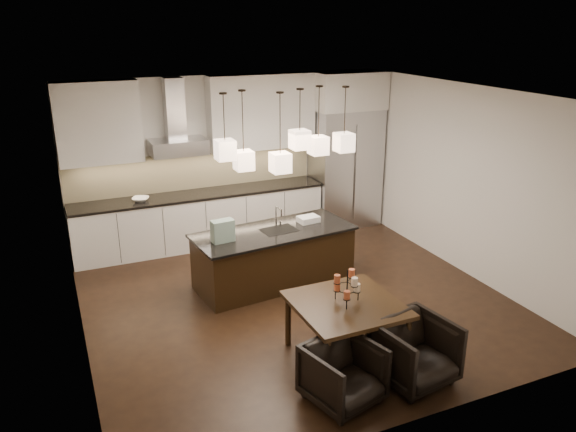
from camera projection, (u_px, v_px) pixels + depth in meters
name	position (u px, v px, depth m)	size (l,w,h in m)	color
floor	(294.00, 299.00, 7.79)	(5.50, 5.50, 0.02)	black
ceiling	(295.00, 93.00, 6.85)	(5.50, 5.50, 0.02)	white
wall_back	(229.00, 157.00, 9.70)	(5.50, 0.02, 2.80)	silver
wall_front	(423.00, 292.00, 4.94)	(5.50, 0.02, 2.80)	silver
wall_left	(70.00, 234.00, 6.28)	(0.02, 5.50, 2.80)	silver
wall_right	(463.00, 180.00, 8.37)	(0.02, 5.50, 2.80)	silver
refrigerator	(345.00, 168.00, 10.28)	(1.20, 0.72, 2.15)	#B7B7BA
fridge_panel	(348.00, 91.00, 9.81)	(1.26, 0.72, 0.65)	silver
lower_cabinets	(202.00, 220.00, 9.50)	(4.21, 0.62, 0.88)	silver
countertop	(200.00, 194.00, 9.35)	(4.21, 0.66, 0.04)	black
backsplash	(194.00, 171.00, 9.50)	(4.21, 0.02, 0.63)	beige
upper_cab_left	(98.00, 123.00, 8.49)	(1.25, 0.35, 1.25)	silver
upper_cab_right	(262.00, 112.00, 9.49)	(1.86, 0.35, 1.25)	silver
hood_canopy	(178.00, 147.00, 9.01)	(0.90, 0.52, 0.24)	#B7B7BA
hood_chimney	(174.00, 108.00, 8.90)	(0.30, 0.28, 0.96)	#B7B7BA
fruit_bowl	(141.00, 199.00, 8.92)	(0.26, 0.26, 0.06)	silver
island_body	(274.00, 258.00, 8.13)	(2.22, 0.89, 0.78)	black
island_top	(274.00, 232.00, 7.99)	(2.29, 0.96, 0.04)	black
faucet	(276.00, 217.00, 8.04)	(0.09, 0.21, 0.34)	silver
tote_bag	(223.00, 231.00, 7.56)	(0.30, 0.16, 0.30)	#1D4F35
food_container	(308.00, 219.00, 8.31)	(0.30, 0.21, 0.09)	silver
dining_table	(345.00, 330.00, 6.35)	(1.15, 1.15, 0.69)	black
candelabra	(347.00, 286.00, 6.17)	(0.33, 0.33, 0.40)	black
candle_a	(357.00, 287.00, 6.23)	(0.07, 0.07, 0.09)	beige
candle_b	(337.00, 287.00, 6.25)	(0.07, 0.07, 0.09)	#C0532C
candle_c	(347.00, 295.00, 6.06)	(0.07, 0.07, 0.09)	#9B4325
candle_d	(352.00, 273.00, 6.24)	(0.07, 0.07, 0.09)	#C0532C
candle_e	(337.00, 279.00, 6.10)	(0.07, 0.07, 0.09)	#9B4325
candle_f	(355.00, 282.00, 6.04)	(0.07, 0.07, 0.09)	beige
armchair_left	(343.00, 374.00, 5.61)	(0.68, 0.70, 0.64)	black
armchair_right	(415.00, 352.00, 5.93)	(0.74, 0.77, 0.70)	black
pendant_a	(225.00, 150.00, 7.23)	(0.24, 0.24, 0.26)	beige
pendant_b	(244.00, 160.00, 7.58)	(0.24, 0.24, 0.26)	beige
pendant_c	(300.00, 140.00, 7.64)	(0.24, 0.24, 0.26)	beige
pendant_d	(318.00, 145.00, 7.98)	(0.24, 0.24, 0.26)	beige
pendant_e	(344.00, 142.00, 7.91)	(0.24, 0.24, 0.26)	beige
pendant_f	(280.00, 163.00, 7.37)	(0.24, 0.24, 0.26)	beige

